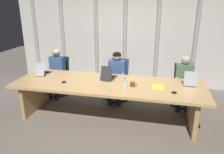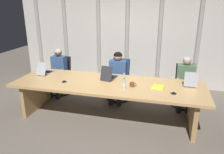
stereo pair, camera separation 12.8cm
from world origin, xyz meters
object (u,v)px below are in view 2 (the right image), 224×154
object	(u,v)px
person_center	(185,80)
spiral_notepad	(158,87)
office_chair_left_mid	(119,84)
person_left_end	(58,69)
office_chair_center	(185,90)
person_left_mid	(117,74)
laptop_left_mid	(109,76)
water_bottle_primary	(124,84)
conference_mic_left_side	(64,81)
laptop_center	(190,82)
coffee_mug_near	(132,84)
laptop_left_end	(46,71)
conference_mic_middle	(174,93)
office_chair_left_end	(61,79)

from	to	relation	value
person_center	spiral_notepad	world-z (taller)	person_center
office_chair_left_mid	person_left_end	bearing A→B (deg)	-78.23
office_chair_center	person_left_mid	world-z (taller)	person_left_mid
laptop_left_mid	water_bottle_primary	size ratio (longest dim) A/B	2.11
office_chair_left_mid	conference_mic_left_side	bearing A→B (deg)	-31.40
office_chair_left_mid	office_chair_center	xyz separation A→B (m)	(1.58, -0.00, -0.01)
laptop_left_mid	person_left_end	xyz separation A→B (m)	(-1.52, 0.59, -0.14)
laptop_center	coffee_mug_near	xyz separation A→B (m)	(-1.09, -0.38, -0.01)
spiral_notepad	conference_mic_left_side	bearing A→B (deg)	-169.28
laptop_left_end	coffee_mug_near	size ratio (longest dim) A/B	3.34
office_chair_left_mid	spiral_notepad	world-z (taller)	office_chair_left_mid
water_bottle_primary	conference_mic_middle	xyz separation A→B (m)	(0.90, 0.01, -0.08)
office_chair_center	spiral_notepad	world-z (taller)	office_chair_center
laptop_center	person_left_end	size ratio (longest dim) A/B	0.33
laptop_center	office_chair_left_end	distance (m)	3.28
office_chair_left_end	person_left_mid	distance (m)	1.61
office_chair_center	conference_mic_middle	distance (m)	1.33
laptop_left_end	conference_mic_middle	xyz separation A→B (m)	(2.83, -0.47, -0.04)
person_center	water_bottle_primary	bearing A→B (deg)	-47.92
person_left_end	person_center	size ratio (longest dim) A/B	1.01
office_chair_left_mid	spiral_notepad	distance (m)	1.48
office_chair_left_end	coffee_mug_near	world-z (taller)	office_chair_left_end
office_chair_left_end	coffee_mug_near	bearing A→B (deg)	60.24
coffee_mug_near	conference_mic_middle	world-z (taller)	coffee_mug_near
office_chair_left_mid	spiral_notepad	bearing A→B (deg)	50.29
person_center	office_chair_center	bearing A→B (deg)	168.50
person_center	laptop_left_mid	bearing A→B (deg)	-70.28
laptop_left_mid	coffee_mug_near	distance (m)	0.64
office_chair_left_mid	person_center	xyz separation A→B (m)	(1.55, -0.16, 0.30)
spiral_notepad	laptop_center	bearing A→B (deg)	33.70
laptop_left_mid	office_chair_left_end	world-z (taller)	laptop_left_mid
person_center	conference_mic_left_side	world-z (taller)	person_center
laptop_left_end	laptop_center	bearing A→B (deg)	-84.19
laptop_center	coffee_mug_near	bearing A→B (deg)	112.42
laptop_left_end	conference_mic_left_side	xyz separation A→B (m)	(0.66, -0.41, -0.04)
office_chair_left_mid	water_bottle_primary	bearing A→B (deg)	22.91
water_bottle_primary	spiral_notepad	world-z (taller)	water_bottle_primary
person_left_end	conference_mic_middle	bearing A→B (deg)	68.07
laptop_left_mid	laptop_center	distance (m)	1.65
laptop_center	conference_mic_middle	size ratio (longest dim) A/B	3.58
person_left_mid	person_center	world-z (taller)	person_left_mid
laptop_center	water_bottle_primary	xyz separation A→B (m)	(-1.22, -0.54, 0.04)
office_chair_left_end	person_left_end	size ratio (longest dim) A/B	0.79
person_left_mid	spiral_notepad	xyz separation A→B (m)	(1.00, -0.86, 0.08)
office_chair_center	conference_mic_middle	size ratio (longest dim) A/B	8.67
laptop_left_mid	office_chair_left_end	xyz separation A→B (m)	(-1.53, 0.75, -0.46)
person_left_end	coffee_mug_near	bearing A→B (deg)	64.76
office_chair_left_mid	person_left_mid	size ratio (longest dim) A/B	0.82
laptop_left_mid	spiral_notepad	xyz separation A→B (m)	(1.04, -0.26, -0.05)
water_bottle_primary	conference_mic_left_side	distance (m)	1.27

